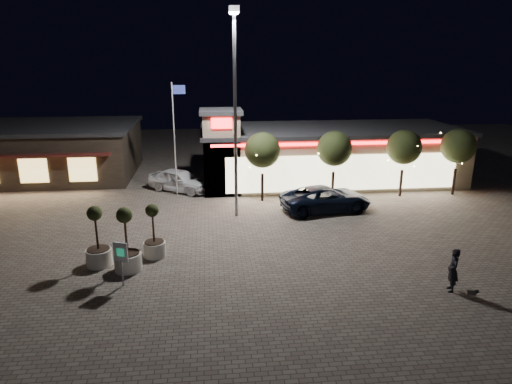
{
  "coord_description": "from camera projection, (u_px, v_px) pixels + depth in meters",
  "views": [
    {
      "loc": [
        0.35,
        -19.19,
        9.62
      ],
      "look_at": [
        3.03,
        6.0,
        2.12
      ],
      "focal_mm": 32.0,
      "sensor_mm": 36.0,
      "label": 1
    }
  ],
  "objects": [
    {
      "name": "ground",
      "position": [
        204.0,
        275.0,
        20.99
      ],
      "size": [
        90.0,
        90.0,
        0.0
      ],
      "primitive_type": "plane",
      "color": "#6B6257",
      "rests_on": "ground"
    },
    {
      "name": "retail_building",
      "position": [
        324.0,
        154.0,
        36.41
      ],
      "size": [
        20.4,
        8.4,
        6.1
      ],
      "color": "tan",
      "rests_on": "ground"
    },
    {
      "name": "restaurant_building",
      "position": [
        36.0,
        150.0,
        38.0
      ],
      "size": [
        16.4,
        11.0,
        4.3
      ],
      "color": "#382D23",
      "rests_on": "ground"
    },
    {
      "name": "floodlight_pole",
      "position": [
        235.0,
        103.0,
        26.83
      ],
      "size": [
        0.6,
        0.4,
        12.38
      ],
      "color": "gray",
      "rests_on": "ground"
    },
    {
      "name": "flagpole",
      "position": [
        175.0,
        130.0,
        31.85
      ],
      "size": [
        0.95,
        0.1,
        8.0
      ],
      "color": "white",
      "rests_on": "ground"
    },
    {
      "name": "string_tree_a",
      "position": [
        262.0,
        150.0,
        30.88
      ],
      "size": [
        2.42,
        2.42,
        4.79
      ],
      "color": "#332319",
      "rests_on": "ground"
    },
    {
      "name": "string_tree_b",
      "position": [
        334.0,
        149.0,
        31.38
      ],
      "size": [
        2.42,
        2.42,
        4.79
      ],
      "color": "#332319",
      "rests_on": "ground"
    },
    {
      "name": "string_tree_c",
      "position": [
        404.0,
        147.0,
        31.89
      ],
      "size": [
        2.42,
        2.42,
        4.79
      ],
      "color": "#332319",
      "rests_on": "ground"
    },
    {
      "name": "string_tree_d",
      "position": [
        458.0,
        146.0,
        32.3
      ],
      "size": [
        2.42,
        2.42,
        4.79
      ],
      "color": "#332319",
      "rests_on": "ground"
    },
    {
      "name": "pickup_truck",
      "position": [
        326.0,
        199.0,
        29.55
      ],
      "size": [
        6.25,
        3.62,
        1.64
      ],
      "primitive_type": "imported",
      "rotation": [
        0.0,
        0.0,
        1.73
      ],
      "color": "black",
      "rests_on": "ground"
    },
    {
      "name": "white_sedan",
      "position": [
        180.0,
        180.0,
        33.92
      ],
      "size": [
        5.16,
        4.31,
        1.66
      ],
      "primitive_type": "imported",
      "rotation": [
        0.0,
        0.0,
        0.99
      ],
      "color": "white",
      "rests_on": "ground"
    },
    {
      "name": "pedestrian",
      "position": [
        453.0,
        270.0,
        19.3
      ],
      "size": [
        0.62,
        0.79,
        1.92
      ],
      "primitive_type": "imported",
      "rotation": [
        0.0,
        0.0,
        -1.82
      ],
      "color": "black",
      "rests_on": "ground"
    },
    {
      "name": "dog",
      "position": [
        473.0,
        292.0,
        18.93
      ],
      "size": [
        0.47,
        0.27,
        0.25
      ],
      "color": "#59514C",
      "rests_on": "ground"
    },
    {
      "name": "planter_left",
      "position": [
        98.0,
        247.0,
        21.71
      ],
      "size": [
        1.22,
        1.22,
        3.0
      ],
      "color": "silver",
      "rests_on": "ground"
    },
    {
      "name": "planter_mid",
      "position": [
        127.0,
        251.0,
        21.2
      ],
      "size": [
        1.26,
        1.26,
        3.1
      ],
      "color": "silver",
      "rests_on": "ground"
    },
    {
      "name": "planter_right",
      "position": [
        154.0,
        240.0,
        22.74
      ],
      "size": [
        1.12,
        1.12,
        2.75
      ],
      "color": "silver",
      "rests_on": "ground"
    },
    {
      "name": "valet_sign",
      "position": [
        121.0,
        256.0,
        19.6
      ],
      "size": [
        0.65,
        0.29,
        2.03
      ],
      "color": "gray",
      "rests_on": "ground"
    }
  ]
}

